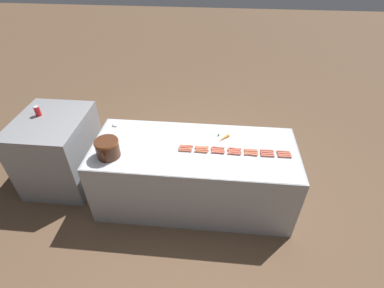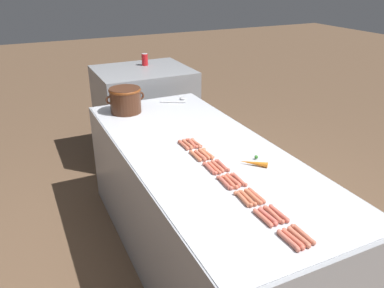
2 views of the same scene
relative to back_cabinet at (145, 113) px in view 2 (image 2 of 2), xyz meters
The scene contains 35 objects.
ground_plane 1.86m from the back_cabinet, 96.88° to the right, with size 20.00×20.00×0.00m, color brown.
griddle_counter 1.80m from the back_cabinet, 96.88° to the right, with size 0.96×2.31×0.85m.
back_cabinet is the anchor object (origin of this frame).
hot_dog_0 2.80m from the back_cabinet, 96.10° to the right, with size 0.03×0.15×0.02m.
hot_dog_1 2.62m from the back_cabinet, 96.59° to the right, with size 0.02×0.15×0.02m.
hot_dog_2 2.45m from the back_cabinet, 96.99° to the right, with size 0.03×0.15×0.02m.
hot_dog_3 2.28m from the back_cabinet, 97.63° to the right, with size 0.03×0.15×0.02m.
hot_dog_4 2.10m from the back_cabinet, 98.14° to the right, with size 0.03×0.15×0.02m.
hot_dog_5 1.93m from the back_cabinet, 99.05° to the right, with size 0.03×0.15×0.02m.
hot_dog_6 1.76m from the back_cabinet, 99.98° to the right, with size 0.03×0.15×0.02m.
hot_dog_7 2.80m from the back_cabinet, 95.57° to the right, with size 0.03×0.15×0.02m.
hot_dog_8 2.62m from the back_cabinet, 95.95° to the right, with size 0.03×0.15×0.02m.
hot_dog_9 2.45m from the back_cabinet, 96.39° to the right, with size 0.03×0.15×0.02m.
hot_dog_10 2.28m from the back_cabinet, 96.88° to the right, with size 0.03×0.15×0.02m.
hot_dog_11 2.10m from the back_cabinet, 97.44° to the right, with size 0.03×0.15×0.02m.
hot_dog_12 1.93m from the back_cabinet, 98.06° to the right, with size 0.03×0.15×0.02m.
hot_dog_13 1.75m from the back_cabinet, 99.00° to the right, with size 0.03×0.15×0.02m.
hot_dog_14 2.80m from the back_cabinet, 94.95° to the right, with size 0.03×0.15×0.02m.
hot_dog_15 2.62m from the back_cabinet, 95.26° to the right, with size 0.03×0.15×0.02m.
hot_dog_16 2.45m from the back_cabinet, 95.62° to the right, with size 0.03×0.15×0.02m.
hot_dog_17 2.27m from the back_cabinet, 96.18° to the right, with size 0.03×0.15×0.02m.
hot_dog_18 2.09m from the back_cabinet, 96.71° to the right, with size 0.02×0.15×0.02m.
hot_dog_19 1.92m from the back_cabinet, 97.21° to the right, with size 0.02×0.15×0.02m.
hot_dog_20 1.75m from the back_cabinet, 97.96° to the right, with size 0.03×0.15×0.02m.
hot_dog_21 2.79m from the back_cabinet, 94.34° to the right, with size 0.02×0.15×0.02m.
hot_dog_22 2.62m from the back_cabinet, 94.61° to the right, with size 0.03×0.15×0.02m.
hot_dog_23 2.45m from the back_cabinet, 95.03° to the right, with size 0.02×0.15×0.02m.
hot_dog_24 2.27m from the back_cabinet, 95.37° to the right, with size 0.03×0.15×0.02m.
hot_dog_25 2.09m from the back_cabinet, 95.85° to the right, with size 0.03×0.15×0.02m.
hot_dog_26 1.92m from the back_cabinet, 96.42° to the right, with size 0.03×0.15×0.02m.
hot_dog_27 1.75m from the back_cabinet, 97.01° to the right, with size 0.03×0.15×0.02m.
bean_pot 1.10m from the back_cabinet, 116.59° to the right, with size 0.32×0.26×0.20m.
serving_spoon 0.88m from the back_cabinet, 85.05° to the right, with size 0.26×0.16×0.02m.
carrot 2.14m from the back_cabinet, 90.85° to the right, with size 0.14×0.14×0.03m.
soda_can 0.57m from the back_cabinet, 61.26° to the left, with size 0.07×0.07×0.13m.
Camera 2 is at (-1.01, -1.98, 1.91)m, focal length 35.89 mm.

